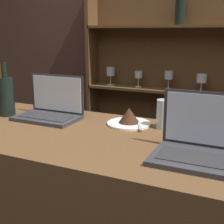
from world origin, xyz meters
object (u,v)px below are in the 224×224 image
at_px(laptop_far, 201,145).
at_px(wine_bottle_amber, 3,90).
at_px(wine_bottle_dark, 6,96).
at_px(laptop_near, 51,109).
at_px(water_glass, 164,114).
at_px(cake_plate, 129,118).

bearing_deg(laptop_far, wine_bottle_amber, 165.17).
distance_m(laptop_far, wine_bottle_dark, 1.06).
bearing_deg(laptop_far, wine_bottle_dark, 171.16).
bearing_deg(wine_bottle_dark, laptop_near, 12.27).
relative_size(laptop_near, wine_bottle_amber, 1.26).
xyz_separation_m(laptop_near, water_glass, (0.58, 0.08, 0.02)).
xyz_separation_m(wine_bottle_dark, wine_bottle_amber, (-0.18, 0.16, -0.01)).
relative_size(laptop_near, wine_bottle_dark, 1.14).
bearing_deg(laptop_far, water_glass, 126.91).
height_order(laptop_far, wine_bottle_dark, wine_bottle_dark).
relative_size(laptop_far, water_glass, 1.81).
bearing_deg(cake_plate, wine_bottle_dark, -170.10).
distance_m(wine_bottle_dark, wine_bottle_amber, 0.24).
relative_size(cake_plate, wine_bottle_amber, 0.83).
bearing_deg(laptop_near, wine_bottle_amber, 165.67).
xyz_separation_m(cake_plate, water_glass, (0.17, 0.02, 0.04)).
relative_size(water_glass, wine_bottle_dark, 0.62).
relative_size(laptop_far, wine_bottle_dark, 1.13).
distance_m(cake_plate, water_glass, 0.17).
distance_m(laptop_far, wine_bottle_amber, 1.26).
bearing_deg(water_glass, wine_bottle_dark, -171.01).
distance_m(laptop_near, cake_plate, 0.42).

